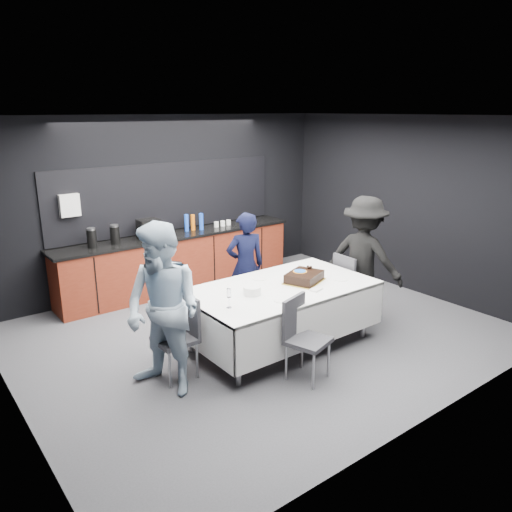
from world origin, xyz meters
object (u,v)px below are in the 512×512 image
Objects in this scene: cake_assembly at (304,277)px; person_center at (245,266)px; plate_stack at (252,290)px; person_left at (163,310)px; champagne_flute at (229,294)px; chair_left at (181,331)px; party_table at (280,297)px; chair_right at (349,281)px; person_right at (364,258)px; chair_near at (302,332)px.

person_center is (-0.17, 1.03, -0.08)m from cake_assembly.
person_left is at bearing -175.92° from plate_stack.
champagne_flute reaches higher than plate_stack.
cake_assembly is 1.05m from person_center.
cake_assembly is at bearing -4.39° from chair_left.
party_table is at bearing -3.35° from chair_left.
cake_assembly is 2.86× the size of plate_stack.
cake_assembly reaches higher than chair_right.
person_right is (3.14, 0.07, -0.04)m from person_left.
cake_assembly is 1.99m from person_left.
plate_stack is at bearing 177.56° from cake_assembly.
person_right is at bearing -0.38° from plate_stack.
champagne_flute is at bearing 135.24° from chair_near.
chair_left is 0.53× the size of person_right.
cake_assembly is at bearing 70.61° from person_left.
person_center is (0.51, 1.74, 0.23)m from chair_near.
chair_right reaches higher than party_table.
person_right is (2.85, -0.11, 0.34)m from chair_left.
party_table is 10.36× the size of champagne_flute.
chair_right is 3.02m from person_left.
champagne_flute is at bearing -30.55° from chair_left.
party_table is 0.49m from plate_stack.
person_center is 2.13m from person_left.
cake_assembly is 0.65× the size of chair_near.
chair_right is 1.87m from chair_near.
person_center is (1.54, 0.90, 0.23)m from chair_left.
cake_assembly is 1.26m from champagne_flute.
chair_near is at bearing -133.62° from cake_assembly.
cake_assembly reaches higher than chair_left.
champagne_flute is 0.67m from chair_left.
person_right is (2.39, 0.16, -0.07)m from champagne_flute.
cake_assembly reaches higher than plate_stack.
cake_assembly is 1.15m from person_right.
cake_assembly is 0.80m from plate_stack.
person_left is (-2.99, -0.19, 0.37)m from chair_right.
chair_left is 2.70m from chair_right.
chair_left is (-1.70, 0.13, -0.31)m from cake_assembly.
champagne_flute is at bearing -158.71° from plate_stack.
party_table is 2.51× the size of chair_right.
cake_assembly is at bearing 74.87° from person_right.
chair_left is 0.61× the size of person_center.
party_table is 11.06× the size of plate_stack.
person_left is at bearing 173.25° from champagne_flute.
party_table is 1.52× the size of person_center.
chair_right is (1.00, 0.14, -0.31)m from cake_assembly.
champagne_flute is (-1.24, -0.14, 0.10)m from cake_assembly.
plate_stack is at bearing -176.76° from chair_right.
party_table is 1.51m from person_right.
champagne_flute reaches higher than cake_assembly.
champagne_flute is (-0.45, -0.17, 0.11)m from plate_stack.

